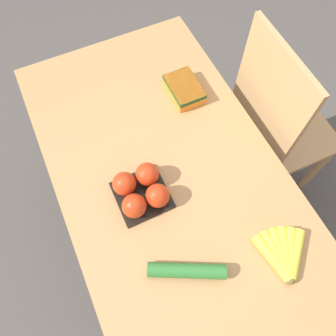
% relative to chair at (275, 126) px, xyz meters
% --- Properties ---
extents(ground_plane, '(12.00, 12.00, 0.00)m').
position_rel_chair_xyz_m(ground_plane, '(0.09, -0.57, -0.52)').
color(ground_plane, '#4C4742').
extents(dining_table, '(1.37, 0.76, 0.73)m').
position_rel_chair_xyz_m(dining_table, '(0.09, -0.57, 0.11)').
color(dining_table, '#B27F4C').
rests_on(dining_table, ground_plane).
extents(chair, '(0.43, 0.41, 1.01)m').
position_rel_chair_xyz_m(chair, '(0.00, 0.00, 0.00)').
color(chair, tan).
rests_on(chair, ground_plane).
extents(banana_bunch, '(0.17, 0.17, 0.04)m').
position_rel_chair_xyz_m(banana_bunch, '(0.50, -0.38, 0.23)').
color(banana_bunch, brown).
rests_on(banana_bunch, dining_table).
extents(tomato_pack, '(0.17, 0.17, 0.09)m').
position_rel_chair_xyz_m(tomato_pack, '(0.13, -0.69, 0.26)').
color(tomato_pack, black).
rests_on(tomato_pack, dining_table).
extents(carrot_bag, '(0.16, 0.11, 0.05)m').
position_rel_chair_xyz_m(carrot_bag, '(-0.19, -0.37, 0.24)').
color(carrot_bag, orange).
rests_on(carrot_bag, dining_table).
extents(cucumber_near, '(0.15, 0.23, 0.04)m').
position_rel_chair_xyz_m(cucumber_near, '(0.42, -0.67, 0.23)').
color(cucumber_near, '#2D702D').
rests_on(cucumber_near, dining_table).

